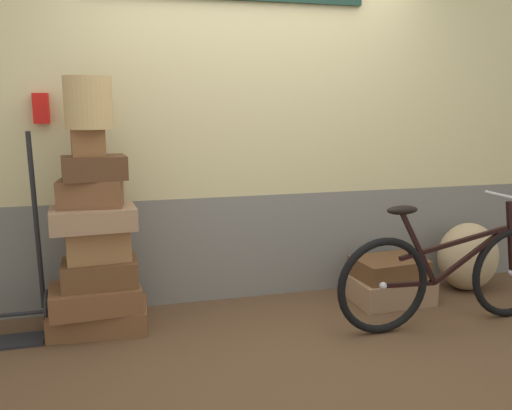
{
  "coord_description": "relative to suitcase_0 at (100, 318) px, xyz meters",
  "views": [
    {
      "loc": [
        -1.09,
        -3.24,
        1.52
      ],
      "look_at": [
        -0.13,
        0.28,
        0.83
      ],
      "focal_mm": 38.54,
      "sensor_mm": 36.0,
      "label": 1
    }
  ],
  "objects": [
    {
      "name": "suitcase_2",
      "position": [
        0.02,
        -0.03,
        0.33
      ],
      "size": [
        0.48,
        0.33,
        0.17
      ],
      "primitive_type": "cube",
      "rotation": [
        0.0,
        0.0,
        0.01
      ],
      "color": "brown",
      "rests_on": "suitcase_1"
    },
    {
      "name": "suitcase_9",
      "position": [
        2.15,
        -0.01,
        0.18
      ],
      "size": [
        0.55,
        0.43,
        0.15
      ],
      "primitive_type": "cube",
      "rotation": [
        0.0,
        0.0,
        0.09
      ],
      "color": "brown",
      "rests_on": "suitcase_8"
    },
    {
      "name": "suitcase_4",
      "position": [
        -0.0,
        -0.04,
        0.7
      ],
      "size": [
        0.55,
        0.38,
        0.14
      ],
      "primitive_type": "cube",
      "rotation": [
        0.0,
        0.0,
        0.06
      ],
      "color": "#937051",
      "rests_on": "suitcase_3"
    },
    {
      "name": "ground",
      "position": [
        1.19,
        -0.41,
        -0.11
      ],
      "size": [
        9.19,
        5.2,
        0.06
      ],
      "primitive_type": "cube",
      "color": "#513823"
    },
    {
      "name": "suitcase_1",
      "position": [
        -0.02,
        -0.04,
        0.16
      ],
      "size": [
        0.6,
        0.44,
        0.16
      ],
      "primitive_type": "cube",
      "rotation": [
        0.0,
        0.0,
        0.07
      ],
      "color": "brown",
      "rests_on": "suitcase_0"
    },
    {
      "name": "luggage_trolley",
      "position": [
        -0.54,
        0.02,
        0.22
      ],
      "size": [
        0.45,
        0.37,
        1.34
      ],
      "color": "black",
      "rests_on": "ground"
    },
    {
      "name": "suitcase_3",
      "position": [
        0.02,
        -0.01,
        0.52
      ],
      "size": [
        0.42,
        0.3,
        0.22
      ],
      "primitive_type": "cube",
      "rotation": [
        0.0,
        0.0,
        0.09
      ],
      "color": "olive",
      "rests_on": "suitcase_2"
    },
    {
      "name": "suitcase_7",
      "position": [
        -0.01,
        -0.04,
        1.18
      ],
      "size": [
        0.21,
        0.16,
        0.17
      ],
      "primitive_type": "cube",
      "rotation": [
        0.0,
        0.0,
        0.12
      ],
      "color": "brown",
      "rests_on": "suitcase_6"
    },
    {
      "name": "suitcase_6",
      "position": [
        0.02,
        -0.02,
        1.02
      ],
      "size": [
        0.42,
        0.3,
        0.15
      ],
      "primitive_type": "cube",
      "rotation": [
        0.0,
        0.0,
        0.1
      ],
      "color": "#4C2D19",
      "rests_on": "suitcase_5"
    },
    {
      "name": "suitcase_0",
      "position": [
        0.0,
        0.0,
        0.0
      ],
      "size": [
        0.66,
        0.46,
        0.16
      ],
      "primitive_type": "cube",
      "rotation": [
        0.0,
        0.0,
        -0.08
      ],
      "color": "brown",
      "rests_on": "ground"
    },
    {
      "name": "bicycle",
      "position": [
        2.31,
        -0.54,
        0.27
      ],
      "size": [
        1.68,
        0.46,
        0.88
      ],
      "color": "black",
      "rests_on": "ground"
    },
    {
      "name": "burlap_sack",
      "position": [
        2.89,
        0.04,
        0.2
      ],
      "size": [
        0.49,
        0.42,
        0.55
      ],
      "primitive_type": "ellipsoid",
      "color": "tan",
      "rests_on": "ground"
    },
    {
      "name": "suitcase_5",
      "position": [
        -0.01,
        -0.01,
        0.86
      ],
      "size": [
        0.42,
        0.29,
        0.18
      ],
      "primitive_type": "cube",
      "rotation": [
        0.0,
        0.0,
        -0.1
      ],
      "color": "brown",
      "rests_on": "suitcase_4"
    },
    {
      "name": "suitcase_8",
      "position": [
        2.15,
        -0.04,
        0.01
      ],
      "size": [
        0.59,
        0.43,
        0.19
      ],
      "primitive_type": "cube",
      "rotation": [
        0.0,
        0.0,
        0.02
      ],
      "color": "#937051",
      "rests_on": "ground"
    },
    {
      "name": "station_building",
      "position": [
        1.2,
        0.43,
        1.29
      ],
      "size": [
        7.19,
        0.74,
        2.72
      ],
      "color": "slate",
      "rests_on": "ground"
    },
    {
      "name": "wicker_basket",
      "position": [
        0.01,
        -0.03,
        1.43
      ],
      "size": [
        0.29,
        0.29,
        0.32
      ],
      "primitive_type": "cylinder",
      "color": "tan",
      "rests_on": "suitcase_7"
    }
  ]
}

